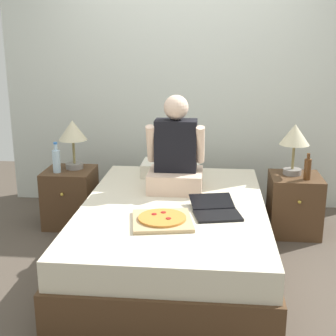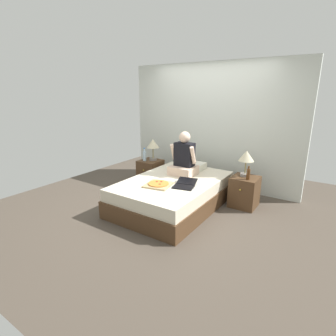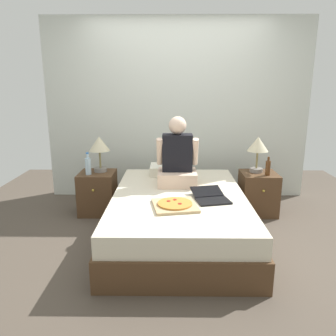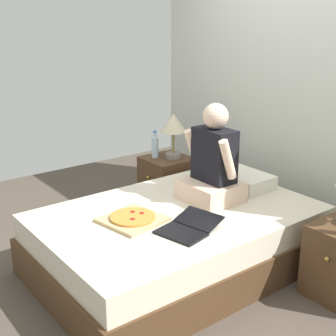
% 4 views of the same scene
% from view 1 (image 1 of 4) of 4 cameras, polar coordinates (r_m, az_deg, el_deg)
% --- Properties ---
extents(ground_plane, '(5.68, 5.68, 0.00)m').
position_cam_1_polar(ground_plane, '(3.76, 0.66, -11.29)').
color(ground_plane, '#4C4238').
extents(wall_back, '(3.68, 0.12, 2.50)m').
position_cam_1_polar(wall_back, '(4.79, 2.18, 10.23)').
color(wall_back, silver).
rests_on(wall_back, ground).
extents(bed, '(1.42, 2.12, 0.48)m').
position_cam_1_polar(bed, '(3.66, 0.67, -7.98)').
color(bed, '#4C331E').
rests_on(bed, ground).
extents(nightstand_left, '(0.44, 0.47, 0.53)m').
position_cam_1_polar(nightstand_left, '(4.46, -11.80, -3.49)').
color(nightstand_left, '#4C331E').
rests_on(nightstand_left, ground).
extents(lamp_on_left_nightstand, '(0.26, 0.26, 0.45)m').
position_cam_1_polar(lamp_on_left_nightstand, '(4.34, -11.54, 4.11)').
color(lamp_on_left_nightstand, gray).
rests_on(lamp_on_left_nightstand, nightstand_left).
extents(water_bottle, '(0.07, 0.07, 0.28)m').
position_cam_1_polar(water_bottle, '(4.29, -13.45, 0.92)').
color(water_bottle, silver).
rests_on(water_bottle, nightstand_left).
extents(nightstand_right, '(0.44, 0.47, 0.53)m').
position_cam_1_polar(nightstand_right, '(4.33, 15.12, -4.30)').
color(nightstand_right, '#4C331E').
rests_on(nightstand_right, ground).
extents(lamp_on_right_nightstand, '(0.26, 0.26, 0.45)m').
position_cam_1_polar(lamp_on_right_nightstand, '(4.21, 15.18, 3.53)').
color(lamp_on_right_nightstand, gray).
rests_on(lamp_on_right_nightstand, nightstand_right).
extents(beer_bottle, '(0.06, 0.06, 0.23)m').
position_cam_1_polar(beer_bottle, '(4.14, 16.64, -0.08)').
color(beer_bottle, '#512D14').
rests_on(beer_bottle, nightstand_right).
extents(pillow, '(0.52, 0.34, 0.12)m').
position_cam_1_polar(pillow, '(4.29, 0.36, -0.03)').
color(pillow, silver).
rests_on(pillow, bed).
extents(person_seated, '(0.47, 0.40, 0.78)m').
position_cam_1_polar(person_seated, '(3.83, 0.95, 1.53)').
color(person_seated, beige).
rests_on(person_seated, bed).
extents(laptop, '(0.40, 0.47, 0.07)m').
position_cam_1_polar(laptop, '(3.39, 5.83, -5.20)').
color(laptop, black).
rests_on(laptop, bed).
extents(pizza_box, '(0.47, 0.47, 0.04)m').
position_cam_1_polar(pizza_box, '(3.21, -0.72, -6.33)').
color(pizza_box, tan).
rests_on(pizza_box, bed).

